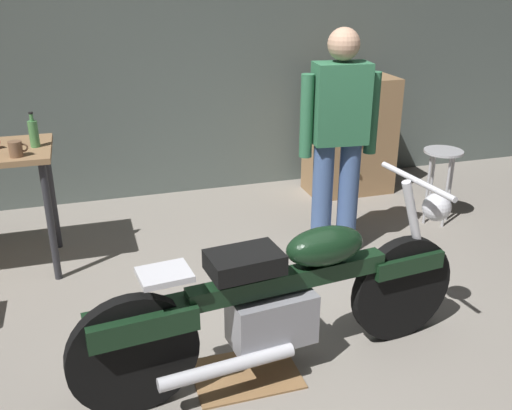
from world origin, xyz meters
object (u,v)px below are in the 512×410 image
object	(u,v)px
motorcycle	(284,297)
wooden_dresser	(350,136)
shop_stool	(442,167)
mug_brown_stoneware	(16,149)
person_standing	(339,136)
bottle	(34,133)

from	to	relation	value
motorcycle	wooden_dresser	xyz separation A→B (m)	(1.51, 2.37, 0.10)
shop_stool	mug_brown_stoneware	world-z (taller)	mug_brown_stoneware
wooden_dresser	mug_brown_stoneware	bearing A→B (deg)	-161.64
person_standing	mug_brown_stoneware	bearing A→B (deg)	-0.44
person_standing	motorcycle	bearing A→B (deg)	61.34
mug_brown_stoneware	motorcycle	bearing A→B (deg)	-47.13
person_standing	shop_stool	bearing A→B (deg)	-159.22
person_standing	bottle	xyz separation A→B (m)	(-2.05, 0.45, 0.07)
person_standing	bottle	bearing A→B (deg)	-6.14
shop_stool	wooden_dresser	distance (m)	0.99
motorcycle	bottle	distance (m)	2.11
wooden_dresser	mug_brown_stoneware	distance (m)	3.02
motorcycle	mug_brown_stoneware	world-z (taller)	mug_brown_stoneware
wooden_dresser	bottle	bearing A→B (deg)	-164.76
motorcycle	person_standing	size ratio (longest dim) A/B	1.31
motorcycle	person_standing	distance (m)	1.52
shop_stool	bottle	bearing A→B (deg)	177.04
person_standing	wooden_dresser	world-z (taller)	person_standing
person_standing	bottle	world-z (taller)	person_standing
person_standing	mug_brown_stoneware	size ratio (longest dim) A/B	13.93
wooden_dresser	mug_brown_stoneware	size ratio (longest dim) A/B	9.18
wooden_dresser	bottle	distance (m)	2.87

